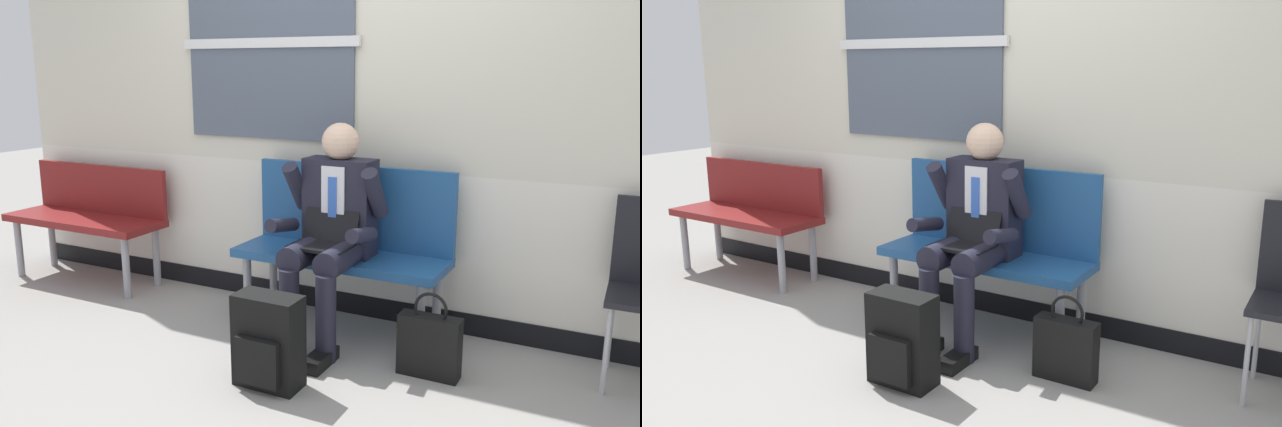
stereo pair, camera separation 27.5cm
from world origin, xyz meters
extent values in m
plane|color=gray|center=(0.00, 0.00, 0.00)|extent=(18.00, 18.00, 0.00)
cube|color=silver|center=(0.00, 0.75, 0.53)|extent=(5.39, 0.12, 0.80)
cube|color=black|center=(0.00, 0.75, 0.07)|extent=(5.39, 0.14, 0.13)
cube|color=#4C5666|center=(-0.59, 0.68, 1.67)|extent=(1.18, 0.02, 1.18)
cube|color=silver|center=(-0.59, 0.67, 1.67)|extent=(1.26, 0.03, 0.06)
cube|color=navy|center=(0.05, 0.40, 0.45)|extent=(1.24, 0.42, 0.05)
cube|color=navy|center=(0.05, 0.58, 0.72)|extent=(1.24, 0.04, 0.49)
cylinder|color=gray|center=(-0.49, 0.25, 0.21)|extent=(0.05, 0.05, 0.43)
cylinder|color=gray|center=(-0.49, 0.55, 0.21)|extent=(0.05, 0.05, 0.43)
cylinder|color=gray|center=(0.59, 0.25, 0.21)|extent=(0.05, 0.05, 0.43)
cylinder|color=gray|center=(0.59, 0.55, 0.21)|extent=(0.05, 0.05, 0.43)
cube|color=maroon|center=(-1.99, 0.40, 0.45)|extent=(1.21, 0.42, 0.05)
cube|color=maroon|center=(-1.99, 0.58, 0.65)|extent=(1.21, 0.04, 0.35)
cylinder|color=gray|center=(-2.51, 0.25, 0.21)|extent=(0.05, 0.05, 0.43)
cylinder|color=gray|center=(-2.51, 0.55, 0.21)|extent=(0.05, 0.05, 0.43)
cylinder|color=gray|center=(-1.46, 0.25, 0.21)|extent=(0.05, 0.05, 0.43)
cylinder|color=gray|center=(-1.46, 0.55, 0.21)|extent=(0.05, 0.05, 0.43)
cylinder|color=#1E1E2D|center=(-0.06, 0.19, 0.52)|extent=(0.15, 0.40, 0.15)
cylinder|color=#1E1E2D|center=(-0.06, 0.00, 0.24)|extent=(0.11, 0.11, 0.48)
cube|color=black|center=(-0.06, -0.06, 0.04)|extent=(0.10, 0.26, 0.07)
cylinder|color=#1E1E2D|center=(0.16, 0.19, 0.52)|extent=(0.15, 0.40, 0.15)
cylinder|color=#1E1E2D|center=(0.16, 0.00, 0.24)|extent=(0.11, 0.11, 0.48)
cube|color=black|center=(0.16, -0.06, 0.04)|extent=(0.10, 0.26, 0.07)
cube|color=#1E1E2D|center=(0.05, 0.40, 0.75)|extent=(0.40, 0.18, 0.55)
cube|color=silver|center=(0.05, 0.30, 0.80)|extent=(0.14, 0.01, 0.39)
cube|color=blue|center=(0.05, 0.30, 0.77)|extent=(0.05, 0.01, 0.33)
sphere|color=beige|center=(0.05, 0.40, 1.12)|extent=(0.21, 0.21, 0.21)
cylinder|color=#1E1E2D|center=(-0.19, 0.33, 0.86)|extent=(0.09, 0.25, 0.30)
cylinder|color=#1E1E2D|center=(-0.19, 0.16, 0.67)|extent=(0.08, 0.27, 0.12)
cylinder|color=#1E1E2D|center=(0.29, 0.33, 0.86)|extent=(0.09, 0.25, 0.30)
cylinder|color=#1E1E2D|center=(0.29, 0.16, 0.67)|extent=(0.08, 0.27, 0.12)
cube|color=black|center=(0.05, 0.16, 0.58)|extent=(0.32, 0.22, 0.02)
cube|color=black|center=(0.05, 0.29, 0.69)|extent=(0.32, 0.08, 0.21)
cube|color=black|center=(0.03, -0.36, 0.23)|extent=(0.33, 0.17, 0.46)
cube|color=black|center=(0.03, -0.47, 0.16)|extent=(0.23, 0.04, 0.23)
cube|color=black|center=(0.70, 0.09, 0.16)|extent=(0.31, 0.11, 0.32)
torus|color=black|center=(0.70, 0.09, 0.36)|extent=(0.17, 0.02, 0.17)
cylinder|color=#A5A5AA|center=(1.50, 0.28, 0.22)|extent=(0.02, 0.02, 0.44)
cylinder|color=#A5A5AA|center=(1.50, 0.60, 0.22)|extent=(0.02, 0.02, 0.44)
camera|label=1|loc=(1.58, -2.84, 1.52)|focal=36.26mm
camera|label=2|loc=(1.82, -2.70, 1.52)|focal=36.26mm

